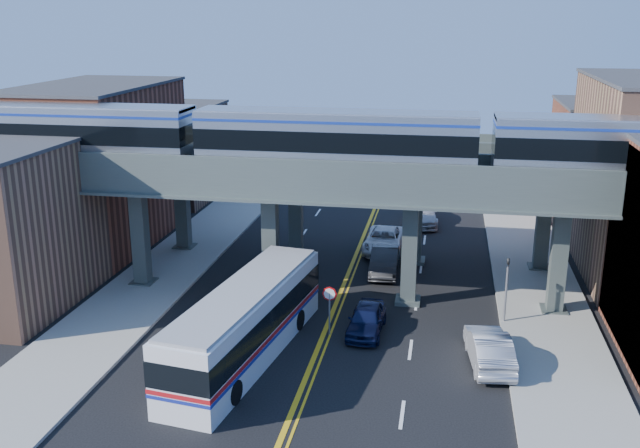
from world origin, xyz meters
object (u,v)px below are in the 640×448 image
at_px(car_lane_d, 421,213).
at_px(traffic_signal, 507,283).
at_px(car_parked_curb, 489,348).
at_px(transit_bus, 246,323).
at_px(transit_train, 335,139).
at_px(car_lane_c, 384,240).
at_px(car_lane_b, 384,261).
at_px(car_lane_a, 366,319).
at_px(stop_sign, 330,303).

bearing_deg(car_lane_d, traffic_signal, -79.83).
height_order(traffic_signal, car_parked_curb, traffic_signal).
bearing_deg(transit_bus, transit_train, -11.83).
relative_size(transit_train, transit_bus, 3.54).
bearing_deg(car_lane_c, car_parked_curb, -66.42).
xyz_separation_m(transit_train, car_lane_b, (2.46, 4.60, -8.47)).
xyz_separation_m(transit_bus, car_lane_c, (5.01, 17.15, -0.96)).
height_order(car_lane_d, car_parked_curb, car_lane_d).
bearing_deg(car_lane_d, car_lane_b, -104.30).
relative_size(car_lane_a, car_lane_b, 0.90).
distance_m(stop_sign, transit_bus, 4.68).
relative_size(transit_train, car_lane_b, 9.77).
relative_size(traffic_signal, car_lane_a, 0.95).
distance_m(transit_train, traffic_signal, 11.90).
bearing_deg(transit_train, car_lane_a, -61.66).
bearing_deg(transit_train, car_lane_d, 75.34).
bearing_deg(car_lane_b, car_lane_c, 93.45).
bearing_deg(transit_bus, car_lane_d, -8.14).
bearing_deg(car_lane_a, stop_sign, -159.60).
relative_size(car_lane_a, car_parked_curb, 0.87).
height_order(car_lane_a, car_lane_b, car_lane_b).
xyz_separation_m(car_lane_d, car_parked_curb, (4.12, -23.25, -0.01)).
relative_size(car_lane_b, car_lane_d, 0.84).
height_order(traffic_signal, car_lane_c, traffic_signal).
xyz_separation_m(traffic_signal, car_lane_d, (-5.15, 18.38, -1.47)).
bearing_deg(car_lane_d, stop_sign, -105.43).
xyz_separation_m(transit_train, car_lane_a, (2.36, -4.38, -8.53)).
relative_size(transit_train, car_lane_c, 8.52).
relative_size(traffic_signal, car_parked_curb, 0.82).
distance_m(car_lane_c, car_lane_d, 7.67).
relative_size(car_lane_a, car_lane_c, 0.78).
relative_size(stop_sign, transit_bus, 0.20).
bearing_deg(transit_bus, car_lane_a, -46.81).
relative_size(car_lane_c, car_lane_d, 0.96).
bearing_deg(car_lane_d, car_lane_c, -112.56).
relative_size(stop_sign, car_lane_d, 0.46).
xyz_separation_m(car_lane_a, car_parked_curb, (6.04, -2.48, 0.09)).
xyz_separation_m(stop_sign, car_lane_b, (1.92, 9.60, -0.96)).
distance_m(traffic_signal, car_lane_b, 9.72).
bearing_deg(transit_train, car_parked_curb, -39.23).
bearing_deg(car_lane_b, transit_bus, -115.15).
bearing_deg(stop_sign, transit_train, 96.09).
relative_size(car_lane_b, car_lane_c, 0.87).
relative_size(stop_sign, car_parked_curb, 0.53).
xyz_separation_m(transit_bus, car_parked_curb, (11.39, 1.23, -0.91)).
bearing_deg(car_lane_d, transit_train, -110.13).
relative_size(transit_bus, car_lane_c, 2.41).
bearing_deg(car_lane_b, transit_train, -120.06).
xyz_separation_m(car_lane_b, car_lane_d, (1.83, 11.78, 0.04)).
relative_size(car_lane_b, car_parked_curb, 0.97).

